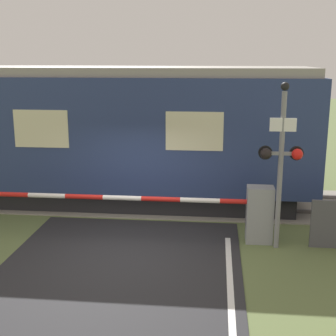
{
  "coord_description": "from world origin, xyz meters",
  "views": [
    {
      "loc": [
        1.88,
        -9.35,
        4.15
      ],
      "look_at": [
        0.73,
        1.52,
        1.55
      ],
      "focal_mm": 50.0,
      "sensor_mm": 36.0,
      "label": 1
    }
  ],
  "objects": [
    {
      "name": "train",
      "position": [
        -2.62,
        3.73,
        1.99
      ],
      "size": [
        14.34,
        3.14,
        3.88
      ],
      "color": "black",
      "rests_on": "ground_plane"
    },
    {
      "name": "track_bed",
      "position": [
        0.0,
        3.73,
        0.02
      ],
      "size": [
        36.0,
        3.2,
        0.13
      ],
      "color": "gray",
      "rests_on": "ground_plane"
    },
    {
      "name": "ground_plane",
      "position": [
        0.0,
        0.0,
        0.0
      ],
      "size": [
        80.0,
        80.0,
        0.0
      ],
      "primitive_type": "plane",
      "color": "#5B6B3D"
    },
    {
      "name": "crossing_barrier",
      "position": [
        2.31,
        0.92,
        0.71
      ],
      "size": [
        6.75,
        0.44,
        1.31
      ],
      "color": "gray",
      "rests_on": "ground_plane"
    },
    {
      "name": "signal_post",
      "position": [
        3.26,
        0.61,
        2.07
      ],
      "size": [
        0.96,
        0.26,
        3.65
      ],
      "color": "gray",
      "rests_on": "ground_plane"
    }
  ]
}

